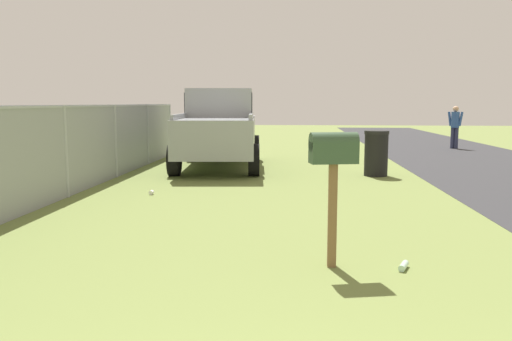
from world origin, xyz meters
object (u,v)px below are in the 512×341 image
(pickup_truck, at_px, (219,126))
(pedestrian, at_px, (455,124))
(mailbox, at_px, (333,160))
(trash_bin, at_px, (376,153))

(pickup_truck, height_order, pedestrian, pickup_truck)
(mailbox, relative_size, trash_bin, 1.32)
(mailbox, bearing_deg, trash_bin, -23.96)
(pickup_truck, bearing_deg, pedestrian, -56.15)
(pedestrian, bearing_deg, pickup_truck, -21.71)
(trash_bin, bearing_deg, pickup_truck, 69.36)
(trash_bin, height_order, pedestrian, pedestrian)
(mailbox, height_order, pedestrian, pedestrian)
(mailbox, height_order, pickup_truck, pickup_truck)
(pickup_truck, height_order, trash_bin, pickup_truck)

